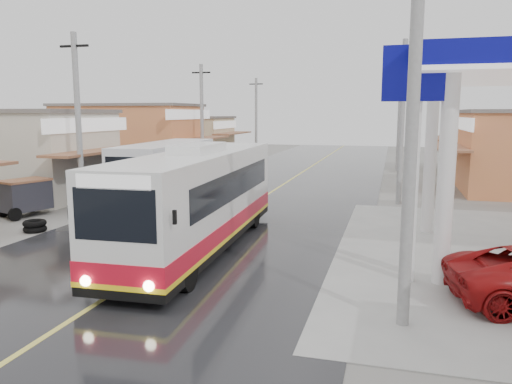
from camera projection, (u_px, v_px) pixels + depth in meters
ground at (113, 294)px, 12.54m from camera, size 120.00×120.00×0.00m
road at (263, 197)px, 26.82m from camera, size 12.00×90.00×0.02m
centre_line at (263, 197)px, 26.82m from camera, size 0.15×90.00×0.01m
shopfronts_left at (85, 182)px, 33.09m from camera, size 11.00×44.00×5.20m
utility_poles_left at (153, 190)px, 29.61m from camera, size 1.60×50.00×8.00m
utility_poles_right at (398, 204)px, 24.98m from camera, size 1.60×36.00×8.00m
coach_bus at (200, 199)px, 16.46m from camera, size 2.94×11.29×3.50m
second_bus at (167, 170)px, 25.87m from camera, size 2.97×9.07×2.97m
cyclist at (115, 215)px, 18.59m from camera, size 0.89×2.10×2.20m
tricycle_near at (25, 195)px, 21.85m from camera, size 1.94×2.45×1.64m
tricycle_far at (120, 178)px, 28.23m from camera, size 1.64×2.18×1.52m
tyre_stack at (35, 226)px, 19.10m from camera, size 0.87×0.87×0.45m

